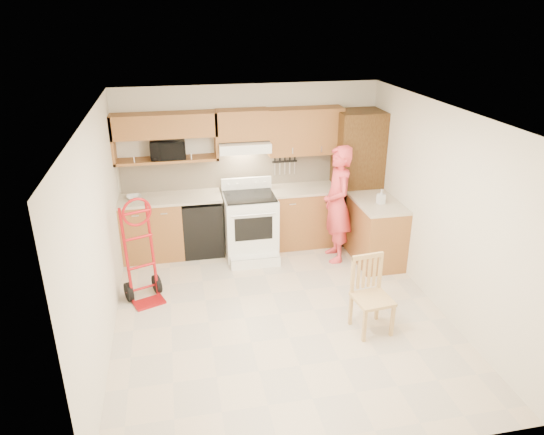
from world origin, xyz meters
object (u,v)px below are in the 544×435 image
object	(u,v)px
microwave	(168,149)
hand_truck	(142,256)
dining_chair	(373,296)
person	(337,204)
range	(251,221)

from	to	relation	value
microwave	hand_truck	distance (m)	1.78
microwave	dining_chair	xyz separation A→B (m)	(2.20, -2.62, -1.17)
microwave	person	size ratio (longest dim) A/B	0.29
microwave	range	distance (m)	1.61
microwave	hand_truck	size ratio (longest dim) A/B	0.39
range	dining_chair	bearing A→B (deg)	-64.15
person	dining_chair	size ratio (longest dim) A/B	1.91
microwave	dining_chair	world-z (taller)	microwave
range	hand_truck	distance (m)	1.85
microwave	dining_chair	size ratio (longest dim) A/B	0.55
dining_chair	range	bearing A→B (deg)	109.74
person	dining_chair	distance (m)	1.91
person	hand_truck	distance (m)	2.87
microwave	dining_chair	distance (m)	3.62
dining_chair	microwave	bearing A→B (deg)	123.94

